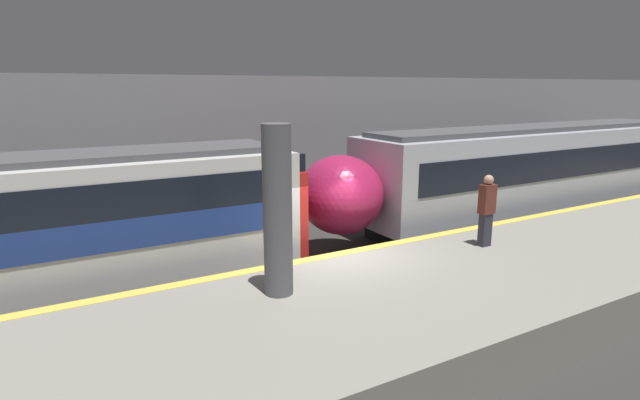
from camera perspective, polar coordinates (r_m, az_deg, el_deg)
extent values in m
plane|color=#33302D|center=(12.36, 1.99, -10.39)|extent=(120.00, 120.00, 0.00)
cube|color=gray|center=(10.33, 9.38, -12.35)|extent=(40.00, 4.92, 1.01)
cube|color=#EAD14C|center=(11.87, 2.41, -6.11)|extent=(40.00, 0.30, 0.01)
cube|color=#939399|center=(17.57, -9.58, 5.29)|extent=(50.00, 0.15, 5.24)
cylinder|color=#56565B|center=(9.23, -4.87, -1.31)|extent=(0.54, 0.54, 3.22)
cube|color=black|center=(20.28, 22.64, -1.20)|extent=(13.26, 2.31, 0.61)
cube|color=silver|center=(19.97, 23.05, 3.45)|extent=(14.42, 2.82, 2.73)
cube|color=#4C4C51|center=(19.81, 23.42, 7.57)|extent=(13.84, 1.97, 0.16)
cube|color=black|center=(19.11, 26.50, 3.74)|extent=(13.26, 0.02, 0.98)
ellipsoid|color=#B21E4C|center=(14.36, 2.37, 0.61)|extent=(2.42, 2.59, 2.29)
sphere|color=#F2EFCC|center=(13.98, -0.94, -1.44)|extent=(0.20, 0.20, 0.20)
cube|color=red|center=(13.48, -4.59, -0.59)|extent=(0.25, 2.76, 2.18)
cube|color=black|center=(13.27, -4.68, 3.99)|extent=(0.25, 2.48, 0.87)
sphere|color=#EA4C42|center=(13.09, -2.76, -2.70)|extent=(0.18, 0.18, 0.18)
sphere|color=#EA4C42|center=(14.19, -5.09, -1.50)|extent=(0.18, 0.18, 0.18)
cube|color=#2D2D38|center=(12.96, 18.33, -3.24)|extent=(0.28, 0.20, 0.83)
cube|color=brown|center=(12.78, 18.58, 0.10)|extent=(0.38, 0.24, 0.72)
sphere|color=tan|center=(12.69, 18.73, 2.21)|extent=(0.23, 0.23, 0.23)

